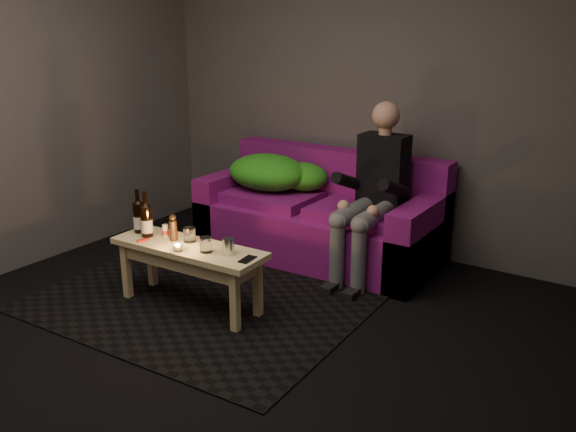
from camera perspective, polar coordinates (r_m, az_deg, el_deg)
name	(u,v)px	position (r m, az deg, el deg)	size (l,w,h in m)	color
floor	(190,357)	(3.59, -9.14, -12.93)	(4.50, 4.50, 0.00)	black
room	(234,55)	(3.45, -5.08, 14.79)	(4.50, 4.50, 4.50)	silver
rug	(196,303)	(4.19, -8.56, -8.07)	(2.14, 1.56, 0.01)	black
sofa	(321,219)	(4.93, 3.12, -0.29)	(1.91, 0.86, 0.82)	#831170
green_blanket	(275,173)	(5.07, -1.25, 4.02)	(0.84, 0.57, 0.29)	#2E8518
person	(373,189)	(4.46, 7.99, 2.50)	(0.34, 0.79, 1.28)	black
coffee_table	(189,256)	(4.02, -9.26, -3.75)	(1.08, 0.37, 0.44)	#E6D187
beer_bottle_a	(139,217)	(4.27, -13.79, -0.05)	(0.08, 0.08, 0.30)	black
beer_bottle_b	(146,220)	(4.17, -13.11, -0.36)	(0.08, 0.08, 0.31)	black
salt_shaker	(165,231)	(4.17, -11.40, -1.35)	(0.04, 0.04, 0.08)	silver
pepper_mill	(173,230)	(4.07, -10.68, -1.34)	(0.05, 0.05, 0.14)	black
tumbler_back	(190,235)	(4.04, -9.20, -1.75)	(0.08, 0.08, 0.09)	white
tealight	(178,247)	(3.90, -10.27, -2.90)	(0.06, 0.06, 0.05)	white
tumbler_front	(206,245)	(3.84, -7.69, -2.68)	(0.08, 0.08, 0.10)	white
steel_cup	(229,246)	(3.79, -5.59, -2.84)	(0.07, 0.07, 0.10)	silver
smartphone	(248,259)	(3.71, -3.81, -4.07)	(0.06, 0.13, 0.01)	black
red_lighter	(143,240)	(4.12, -13.41, -2.21)	(0.02, 0.08, 0.01)	red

